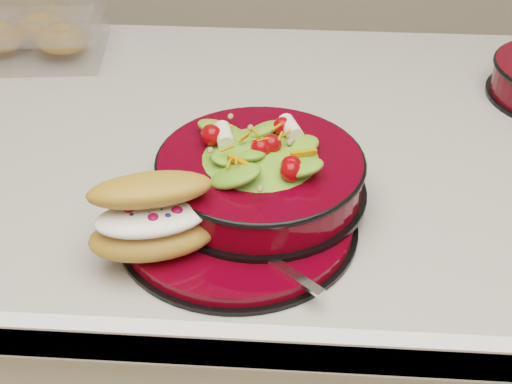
# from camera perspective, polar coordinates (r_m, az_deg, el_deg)

# --- Properties ---
(island_counter) EXTENTS (1.24, 0.74, 0.90)m
(island_counter) POSITION_cam_1_polar(r_m,az_deg,el_deg) (1.28, -0.50, -12.72)
(island_counter) COLOR white
(island_counter) RESTS_ON ground
(dinner_plate) EXTENTS (0.28, 0.28, 0.02)m
(dinner_plate) POSITION_cam_1_polar(r_m,az_deg,el_deg) (0.82, -1.43, -2.47)
(dinner_plate) COLOR black
(dinner_plate) RESTS_ON island_counter
(salad_bowl) EXTENTS (0.25, 0.25, 0.10)m
(salad_bowl) POSITION_cam_1_polar(r_m,az_deg,el_deg) (0.83, 0.35, 2.06)
(salad_bowl) COLOR black
(salad_bowl) RESTS_ON dinner_plate
(croissant) EXTENTS (0.15, 0.12, 0.08)m
(croissant) POSITION_cam_1_polar(r_m,az_deg,el_deg) (0.76, -8.30, -1.94)
(croissant) COLOR #B47337
(croissant) RESTS_ON dinner_plate
(fork) EXTENTS (0.13, 0.12, 0.00)m
(fork) POSITION_cam_1_polar(r_m,az_deg,el_deg) (0.76, 0.46, -4.90)
(fork) COLOR silver
(fork) RESTS_ON dinner_plate
(pastry_box) EXTENTS (0.26, 0.20, 0.09)m
(pastry_box) POSITION_cam_1_polar(r_m,az_deg,el_deg) (1.27, -17.68, 12.33)
(pastry_box) COLOR white
(pastry_box) RESTS_ON island_counter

